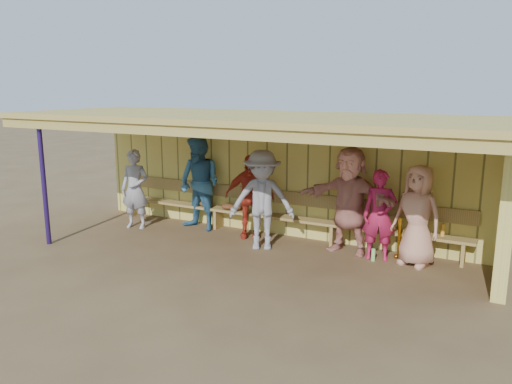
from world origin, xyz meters
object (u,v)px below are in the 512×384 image
at_px(player_d, 250,196).
at_px(bench, 274,210).
at_px(player_h, 417,216).
at_px(player_g, 380,215).
at_px(player_e, 262,200).
at_px(player_a, 135,189).
at_px(player_c, 200,184).
at_px(player_f, 349,200).

relative_size(player_d, bench, 0.22).
bearing_deg(player_h, player_g, -161.38).
distance_m(player_d, player_e, 0.77).
bearing_deg(bench, player_e, -79.03).
distance_m(player_a, player_h, 5.75).
bearing_deg(player_g, player_a, 170.04).
relative_size(player_h, bench, 0.23).
height_order(player_h, bench, player_h).
bearing_deg(player_a, player_c, 8.53).
bearing_deg(player_d, player_c, 158.13).
bearing_deg(bench, player_g, -10.66).
bearing_deg(player_h, player_d, -164.23).
relative_size(player_g, bench, 0.21).
height_order(player_a, player_d, player_a).
bearing_deg(player_a, player_e, -13.94).
bearing_deg(player_c, player_h, 7.11).
bearing_deg(bench, player_h, -8.15).
xyz_separation_m(player_c, player_d, (1.19, 0.00, -0.15)).
height_order(player_c, player_h, player_c).
distance_m(player_c, player_f, 3.22).
bearing_deg(player_e, player_f, -4.78).
bearing_deg(player_d, player_f, -21.87).
height_order(player_c, bench, player_c).
bearing_deg(player_c, player_e, -8.63).
xyz_separation_m(player_g, bench, (-2.24, 0.42, -0.27)).
bearing_deg(player_f, player_a, -166.07).
xyz_separation_m(player_a, bench, (2.86, 0.84, -0.32)).
distance_m(player_a, player_g, 5.12).
bearing_deg(player_f, player_h, 2.23).
distance_m(player_c, player_h, 4.44).
xyz_separation_m(player_d, player_h, (3.25, -0.10, 0.03)).
bearing_deg(player_c, player_d, 8.46).
bearing_deg(player_c, player_f, 8.46).
relative_size(player_d, player_f, 0.85).
distance_m(player_c, bench, 1.67).
xyz_separation_m(player_d, player_e, (0.55, -0.53, 0.09)).
bearing_deg(player_g, player_f, 154.16).
relative_size(player_f, player_g, 1.23).
relative_size(player_c, player_h, 1.15).
xyz_separation_m(player_c, player_f, (3.22, 0.00, -0.01)).
bearing_deg(bench, player_a, -163.65).
xyz_separation_m(player_a, player_d, (2.48, 0.54, -0.01)).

